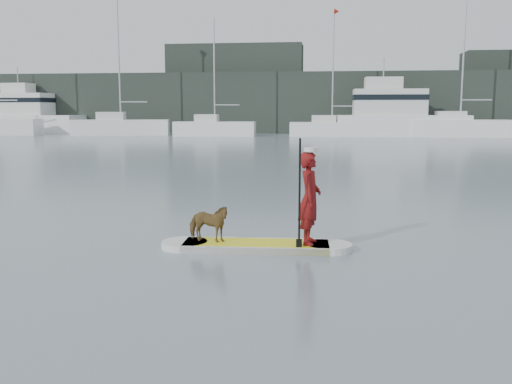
# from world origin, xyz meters

# --- Properties ---
(ground) EXTENTS (140.00, 140.00, 0.00)m
(ground) POSITION_xyz_m (0.00, 0.00, 0.00)
(ground) COLOR slate
(ground) RESTS_ON ground
(paddleboard) EXTENTS (3.30, 0.92, 0.12)m
(paddleboard) POSITION_xyz_m (-1.31, 3.49, 0.06)
(paddleboard) COLOR yellow
(paddleboard) RESTS_ON ground
(paddler) EXTENTS (0.42, 0.60, 1.57)m
(paddler) POSITION_xyz_m (-0.40, 3.54, 0.91)
(paddler) COLOR maroon
(paddler) RESTS_ON paddleboard
(white_cap) EXTENTS (0.22, 0.22, 0.07)m
(white_cap) POSITION_xyz_m (-0.40, 3.54, 1.73)
(white_cap) COLOR silver
(white_cap) RESTS_ON paddler
(dog) EXTENTS (0.82, 0.48, 0.65)m
(dog) POSITION_xyz_m (-2.14, 3.45, 0.45)
(dog) COLOR #53391C
(dog) RESTS_ON paddleboard
(paddle) EXTENTS (0.10, 0.30, 2.00)m
(paddle) POSITION_xyz_m (-0.56, 3.24, 0.80)
(paddle) COLOR black
(paddle) RESTS_ON ground
(sailboat_b) EXTENTS (9.12, 4.38, 13.02)m
(sailboat_b) POSITION_xyz_m (-19.33, 44.96, 0.90)
(sailboat_b) COLOR white
(sailboat_b) RESTS_ON ground
(sailboat_c) EXTENTS (7.31, 2.79, 10.33)m
(sailboat_c) POSITION_xyz_m (-10.35, 44.32, 0.76)
(sailboat_c) COLOR white
(sailboat_c) RESTS_ON ground
(sailboat_d) EXTENTS (7.55, 2.62, 10.99)m
(sailboat_d) POSITION_xyz_m (0.04, 45.27, 0.79)
(sailboat_d) COLOR white
(sailboat_d) RESTS_ON ground
(sailboat_e) EXTENTS (8.50, 2.81, 12.30)m
(sailboat_e) POSITION_xyz_m (11.07, 45.64, 0.88)
(sailboat_e) COLOR white
(sailboat_e) RESTS_ON ground
(motor_yacht_a) EXTENTS (11.47, 3.79, 6.84)m
(motor_yacht_a) POSITION_xyz_m (5.72, 46.06, 1.92)
(motor_yacht_a) COLOR white
(motor_yacht_a) RESTS_ON ground
(motor_yacht_b) EXTENTS (10.22, 4.21, 6.58)m
(motor_yacht_b) POSITION_xyz_m (-30.34, 48.75, 1.85)
(motor_yacht_b) COLOR white
(motor_yacht_b) RESTS_ON ground
(shore_mass) EXTENTS (90.00, 6.00, 6.00)m
(shore_mass) POSITION_xyz_m (0.00, 53.00, 3.00)
(shore_mass) COLOR black
(shore_mass) RESTS_ON ground
(shore_building_west) EXTENTS (14.00, 4.00, 9.00)m
(shore_building_west) POSITION_xyz_m (-10.00, 54.00, 4.50)
(shore_building_west) COLOR black
(shore_building_west) RESTS_ON ground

